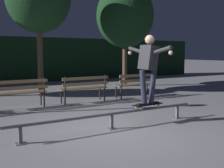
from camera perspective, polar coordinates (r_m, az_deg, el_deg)
ground_plane at (r=5.69m, az=0.41°, el=-9.74°), size 90.00×90.00×0.00m
hedge_backdrop at (r=15.48m, az=-19.92°, el=4.85°), size 24.00×1.20×2.45m
grind_rail at (r=5.70m, az=-0.10°, el=-6.81°), size 4.39×0.18×0.36m
skateboard at (r=6.19m, az=7.59°, el=-4.36°), size 0.79×0.26×0.09m
skateboarder at (r=6.08m, az=7.74°, el=4.33°), size 0.63×1.41×1.56m
park_bench_left_center at (r=8.08m, az=-19.17°, el=-1.32°), size 1.61×0.46×0.88m
park_bench_right_center at (r=8.70m, az=-5.88°, el=-0.44°), size 1.61×0.46×0.88m
park_bench_rightmost at (r=9.71m, az=5.16°, el=0.30°), size 1.61×0.46×0.88m
tree_far_right at (r=13.07m, az=2.78°, el=14.17°), size 2.71×2.71×4.82m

